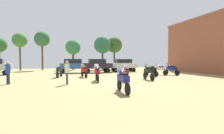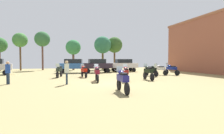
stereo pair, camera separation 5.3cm
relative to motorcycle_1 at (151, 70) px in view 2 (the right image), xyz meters
The scene contains 20 objects.
ground_plane 7.39m from the motorcycle_1, 146.04° to the right, with size 44.00×52.00×0.02m.
motorcycle_1 is the anchor object (origin of this frame).
motorcycle_2 2.13m from the motorcycle_1, 32.23° to the left, with size 0.83×2.15×1.44m.
motorcycle_3 3.09m from the motorcycle_1, 10.76° to the left, with size 0.85×2.23×1.50m.
motorcycle_5 3.87m from the motorcycle_1, 122.86° to the right, with size 0.62×2.27×1.51m.
motorcycle_6 10.28m from the motorcycle_1, behind, with size 0.73×2.18×1.51m.
motorcycle_7 10.58m from the motorcycle_1, 127.33° to the right, with size 0.62×2.22×1.48m.
motorcycle_8 6.11m from the motorcycle_1, 138.95° to the right, with size 0.77×2.10×1.50m.
motorcycle_9 7.68m from the motorcycle_1, behind, with size 0.67×2.12×1.44m.
motorcycle_10 7.65m from the motorcycle_1, 155.18° to the right, with size 0.62×2.31×1.50m.
car_1 8.01m from the motorcycle_1, 94.28° to the left, with size 4.32×1.86×2.00m.
car_3 11.20m from the motorcycle_1, 138.78° to the left, with size 4.57×2.60×2.00m.
car_4 8.66m from the motorcycle_1, 125.83° to the left, with size 4.36×1.94×2.00m.
person_1 14.10m from the motorcycle_1, 167.44° to the right, with size 0.48×0.48×1.74m.
person_2 10.40m from the motorcycle_1, 155.43° to the right, with size 0.36×0.36×1.80m.
tree_1 21.52m from the motorcycle_1, 130.52° to the left, with size 2.75×2.75×7.09m.
tree_3 17.40m from the motorcycle_1, 118.42° to the left, with size 2.79×2.79×5.65m.
tree_4 16.79m from the motorcycle_1, 88.93° to the left, with size 3.26×3.26×6.64m.
tree_5 15.91m from the motorcycle_1, 99.12° to the left, with size 3.36×3.36×6.53m.
tree_6 23.76m from the motorcycle_1, 137.73° to the left, with size 2.50×2.50×6.64m.
Camera 2 is at (-3.43, -13.35, 1.85)m, focal length 27.03 mm.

